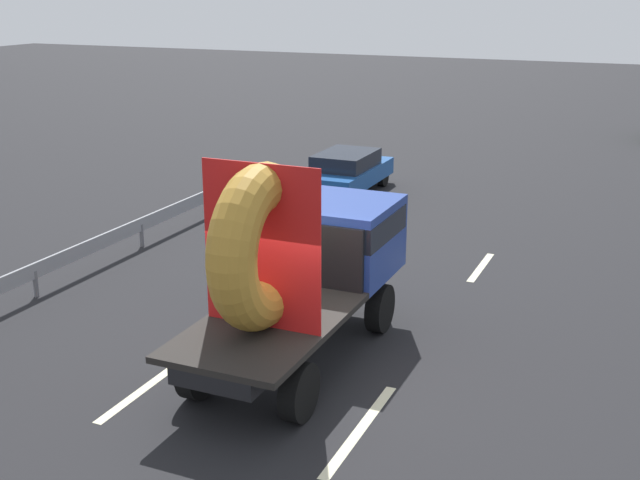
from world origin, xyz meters
name	(u,v)px	position (x,y,z in m)	size (l,w,h in m)	color
ground_plane	(294,378)	(0.00, 0.00, 0.00)	(120.00, 120.00, 0.00)	black
flatbed_truck	(306,257)	(-0.23, 0.98, 1.73)	(2.02, 5.50, 3.61)	black
distant_sedan	(347,171)	(-3.76, 11.63, 0.68)	(1.66, 3.87, 1.26)	black
guardrail	(92,247)	(-6.31, 2.94, 0.53)	(0.10, 14.40, 0.71)	gray
lane_dash_left_near	(151,384)	(-1.99, -1.09, 0.00)	(2.67, 0.16, 0.01)	beige
lane_dash_left_far	(332,250)	(-1.99, 6.29, 0.00)	(2.62, 0.16, 0.01)	beige
lane_dash_right_near	(361,429)	(1.54, -1.04, 0.00)	(2.71, 0.16, 0.01)	beige
lane_dash_right_far	(481,267)	(1.54, 6.51, 0.00)	(2.05, 0.16, 0.01)	beige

